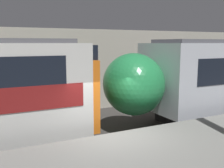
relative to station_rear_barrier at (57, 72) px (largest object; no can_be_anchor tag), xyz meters
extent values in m
plane|color=#33302D|center=(0.00, -6.66, -2.23)|extent=(120.00, 120.00, 0.00)
cube|color=#B2AD9E|center=(0.00, 0.00, 0.00)|extent=(50.00, 0.15, 4.47)
ellipsoid|color=#238447|center=(1.98, -4.51, -0.16)|extent=(2.42, 2.74, 2.51)
sphere|color=#F2EFCC|center=(1.03, -4.51, -0.61)|extent=(0.20, 0.20, 0.20)
cube|color=orange|center=(-0.25, -4.51, -0.25)|extent=(0.25, 2.91, 2.39)
cube|color=black|center=(-0.25, -4.51, 0.94)|extent=(0.25, 2.62, 0.96)
sphere|color=#EA4C42|center=(-0.10, -5.18, -0.67)|extent=(0.18, 0.18, 0.18)
sphere|color=#EA4C42|center=(-0.10, -3.84, -0.67)|extent=(0.18, 0.18, 0.18)
camera|label=1|loc=(-3.43, -13.51, 1.48)|focal=42.00mm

